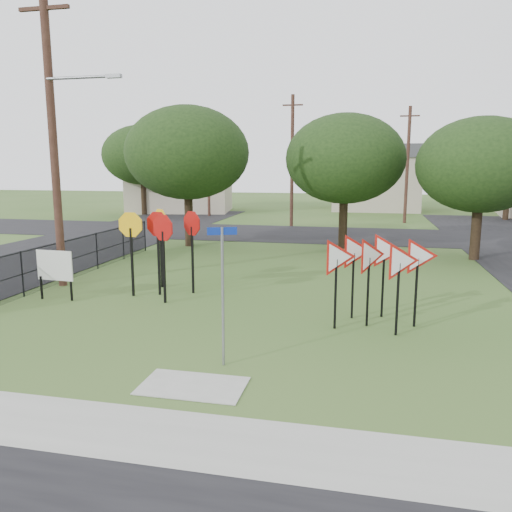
{
  "coord_description": "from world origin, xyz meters",
  "views": [
    {
      "loc": [
        3.1,
        -10.88,
        4.14
      ],
      "look_at": [
        0.05,
        3.0,
        1.6
      ],
      "focal_mm": 35.0,
      "sensor_mm": 36.0,
      "label": 1
    }
  ],
  "objects_px": {
    "yield_sign_cluster": "(377,259)",
    "info_board": "(55,267)",
    "street_name_sign": "(223,287)",
    "stop_sign_cluster": "(161,234)"
  },
  "relations": [
    {
      "from": "yield_sign_cluster",
      "to": "info_board",
      "type": "bearing_deg",
      "value": 177.29
    },
    {
      "from": "street_name_sign",
      "to": "stop_sign_cluster",
      "type": "xyz_separation_m",
      "value": [
        -3.61,
        5.3,
        0.33
      ]
    },
    {
      "from": "street_name_sign",
      "to": "info_board",
      "type": "xyz_separation_m",
      "value": [
        -6.62,
        3.95,
        -0.64
      ]
    },
    {
      "from": "stop_sign_cluster",
      "to": "yield_sign_cluster",
      "type": "bearing_deg",
      "value": -15.02
    },
    {
      "from": "yield_sign_cluster",
      "to": "stop_sign_cluster",
      "type": "bearing_deg",
      "value": 164.98
    },
    {
      "from": "stop_sign_cluster",
      "to": "yield_sign_cluster",
      "type": "relative_size",
      "value": 0.91
    },
    {
      "from": "yield_sign_cluster",
      "to": "info_board",
      "type": "height_order",
      "value": "yield_sign_cluster"
    },
    {
      "from": "street_name_sign",
      "to": "yield_sign_cluster",
      "type": "xyz_separation_m",
      "value": [
        3.15,
        3.49,
        0.08
      ]
    },
    {
      "from": "street_name_sign",
      "to": "yield_sign_cluster",
      "type": "distance_m",
      "value": 4.7
    },
    {
      "from": "street_name_sign",
      "to": "stop_sign_cluster",
      "type": "relative_size",
      "value": 1.07
    }
  ]
}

